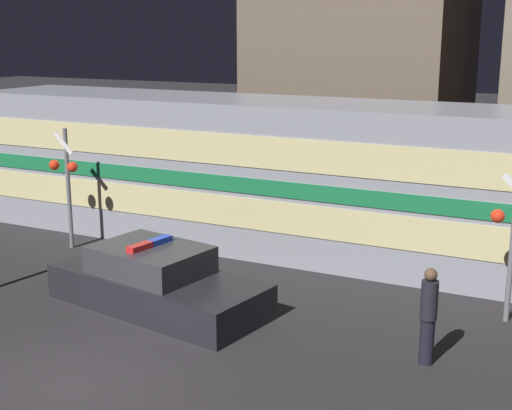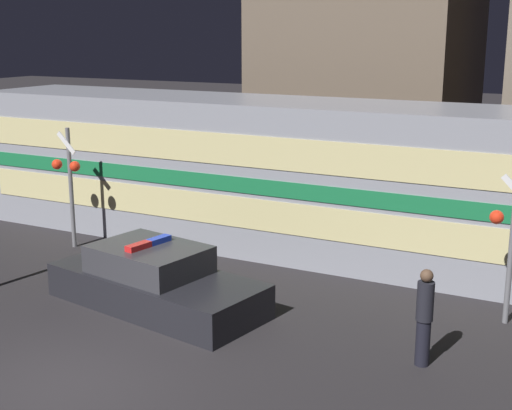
{
  "view_description": "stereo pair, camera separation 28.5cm",
  "coord_description": "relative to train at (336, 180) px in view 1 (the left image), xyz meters",
  "views": [
    {
      "loc": [
        7.37,
        -8.05,
        5.58
      ],
      "look_at": [
        0.37,
        5.99,
        1.73
      ],
      "focal_mm": 50.0,
      "sensor_mm": 36.0,
      "label": 1
    },
    {
      "loc": [
        7.62,
        -7.92,
        5.58
      ],
      "look_at": [
        0.37,
        5.99,
        1.73
      ],
      "focal_mm": 50.0,
      "sensor_mm": 36.0,
      "label": 2
    }
  ],
  "objects": [
    {
      "name": "train",
      "position": [
        0.0,
        0.0,
        0.0
      ],
      "size": [
        21.25,
        3.15,
        3.85
      ],
      "color": "gray",
      "rests_on": "ground_plane"
    },
    {
      "name": "police_car",
      "position": [
        -2.04,
        -5.05,
        -1.41
      ],
      "size": [
        4.94,
        2.68,
        1.4
      ],
      "rotation": [
        0.0,
        0.0,
        -0.17
      ],
      "color": "black",
      "rests_on": "ground_plane"
    },
    {
      "name": "pedestrian",
      "position": [
        3.59,
        -5.16,
        -1.04
      ],
      "size": [
        0.29,
        0.29,
        1.72
      ],
      "color": "black",
      "rests_on": "ground_plane"
    },
    {
      "name": "crossing_signal_far",
      "position": [
        -6.39,
        -2.67,
        0.01
      ],
      "size": [
        0.87,
        0.33,
        3.17
      ],
      "color": "slate",
      "rests_on": "ground_plane"
    },
    {
      "name": "building_left",
      "position": [
        -2.05,
        8.2,
        3.18
      ],
      "size": [
        6.76,
        6.54,
        10.21
      ],
      "color": "brown",
      "rests_on": "ground_plane"
    },
    {
      "name": "ground_plane",
      "position": [
        -1.37,
        -8.51,
        -1.93
      ],
      "size": [
        120.0,
        120.0,
        0.0
      ],
      "primitive_type": "plane",
      "color": "#262326"
    }
  ]
}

